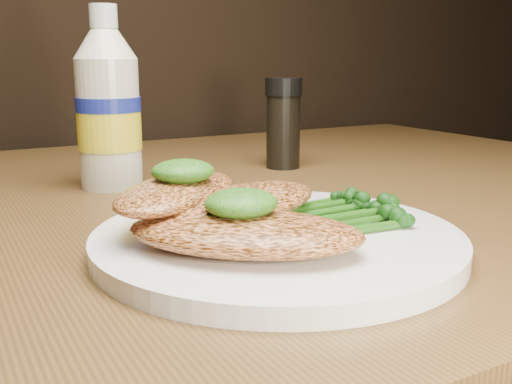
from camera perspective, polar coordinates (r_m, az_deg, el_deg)
plate at (r=0.44m, az=2.06°, el=-4.64°), size 0.27×0.27×0.01m
chicken_front at (r=0.39m, az=-1.10°, el=-3.93°), size 0.18×0.17×0.03m
chicken_mid at (r=0.44m, az=-1.07°, el=-1.01°), size 0.16×0.12×0.02m
chicken_back at (r=0.44m, az=-7.61°, el=-0.02°), size 0.15×0.14×0.02m
pesto_front at (r=0.39m, az=-1.44°, el=-1.08°), size 0.05×0.05×0.02m
pesto_back at (r=0.43m, az=-7.07°, el=2.00°), size 0.05×0.05×0.02m
broccolini_bundle at (r=0.46m, az=6.10°, el=-1.84°), size 0.15×0.13×0.02m
mayo_bottle at (r=0.65m, az=-14.09°, el=8.74°), size 0.09×0.09×0.19m
pepper_grinder at (r=0.75m, az=2.64°, el=6.62°), size 0.06×0.06×0.11m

